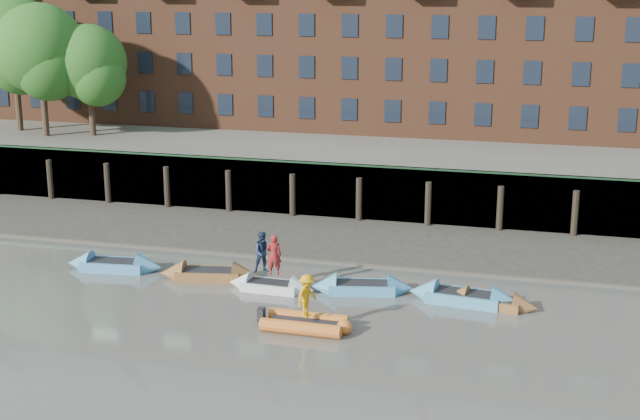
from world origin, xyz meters
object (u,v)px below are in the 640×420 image
(person_rib_crew, at_px, (307,296))
(rowboat_6, at_px, (490,302))
(rowboat_3, at_px, (271,286))
(rib_tender, at_px, (308,323))
(person_rower_b, at_px, (263,252))
(rowboat_2, at_px, (209,274))
(person_rower_a, at_px, (274,255))
(rowboat_5, at_px, (464,297))
(rowboat_1, at_px, (115,265))
(rowboat_4, at_px, (362,287))

(person_rib_crew, bearing_deg, rowboat_6, -37.75)
(rowboat_3, height_order, rib_tender, rowboat_3)
(person_rower_b, bearing_deg, rowboat_2, 138.54)
(person_rower_a, bearing_deg, rowboat_5, 166.79)
(person_rower_b, bearing_deg, rowboat_3, -55.25)
(rowboat_1, height_order, rowboat_4, rowboat_1)
(rib_tender, distance_m, person_rib_crew, 1.20)
(rowboat_4, xyz_separation_m, rib_tender, (-1.15, -4.84, 0.04))
(rowboat_1, distance_m, rowboat_6, 17.98)
(rowboat_1, xyz_separation_m, rowboat_6, (17.98, -0.31, -0.03))
(rowboat_5, bearing_deg, rib_tender, -134.60)
(rowboat_1, bearing_deg, person_rower_a, -11.96)
(rowboat_4, relative_size, rowboat_5, 0.94)
(person_rower_a, xyz_separation_m, person_rower_b, (-0.57, 0.21, 0.01))
(rowboat_2, xyz_separation_m, rowboat_5, (11.91, -0.06, 0.01))
(person_rower_a, bearing_deg, rowboat_3, -27.92)
(person_rib_crew, bearing_deg, rowboat_1, 84.68)
(rowboat_2, relative_size, person_rower_a, 2.60)
(rib_tender, distance_m, person_rower_b, 5.52)
(rowboat_4, xyz_separation_m, person_rower_b, (-4.43, -0.64, 1.50))
(rowboat_6, relative_size, rib_tender, 1.16)
(rowboat_3, relative_size, person_rower_b, 2.16)
(rowboat_1, relative_size, rowboat_4, 1.02)
(rowboat_6, height_order, person_rib_crew, person_rib_crew)
(rowboat_1, distance_m, rowboat_2, 4.93)
(rowboat_5, height_order, rowboat_6, rowboat_5)
(rowboat_5, height_order, rib_tender, rowboat_5)
(person_rib_crew, bearing_deg, person_rower_a, 52.02)
(rowboat_3, relative_size, rowboat_6, 0.97)
(rowboat_2, xyz_separation_m, person_rower_b, (2.90, -0.55, 1.49))
(rowboat_3, relative_size, rowboat_4, 0.85)
(rowboat_6, relative_size, person_rib_crew, 2.38)
(person_rower_b, bearing_deg, person_rib_crew, -83.50)
(rowboat_3, xyz_separation_m, person_rower_b, (-0.39, 0.18, 1.52))
(rowboat_3, bearing_deg, person_rower_a, -8.07)
(rowboat_4, bearing_deg, rowboat_3, 179.74)
(person_rib_crew, bearing_deg, person_rower_b, 55.86)
(rowboat_4, relative_size, rowboat_6, 1.13)
(rib_tender, bearing_deg, person_rower_a, 124.95)
(rowboat_2, distance_m, rowboat_6, 13.05)
(rowboat_5, height_order, person_rower_b, person_rower_b)
(rowboat_2, height_order, person_rower_a, person_rower_a)
(rowboat_2, xyz_separation_m, rowboat_4, (7.33, 0.10, -0.00))
(rowboat_3, distance_m, person_rib_crew, 5.15)
(rowboat_4, bearing_deg, rowboat_5, -13.69)
(rowboat_2, bearing_deg, rib_tender, -48.01)
(rowboat_4, relative_size, rib_tender, 1.31)
(person_rib_crew, bearing_deg, rowboat_4, 5.07)
(rowboat_3, height_order, rowboat_4, rowboat_4)
(rowboat_3, bearing_deg, rowboat_1, 176.29)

